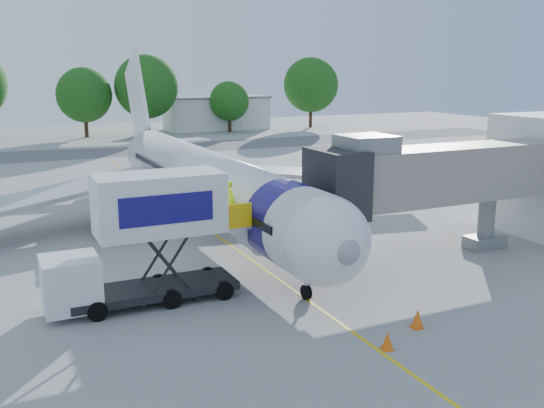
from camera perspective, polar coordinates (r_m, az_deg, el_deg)
name	(u,v)px	position (r m, az deg, el deg)	size (l,w,h in m)	color
ground	(227,243)	(34.58, -4.27, -3.66)	(160.00, 160.00, 0.00)	#9C9C99
guidance_line	(227,243)	(34.58, -4.27, -3.65)	(0.15, 70.00, 0.01)	yellow
taxiway_strip	(100,152)	(74.62, -15.93, 4.72)	(120.00, 10.00, 0.01)	#59595B
aircraft	(202,180)	(37.68, -6.59, 2.26)	(34.17, 37.73, 11.35)	white
jet_bridge	(423,177)	(31.56, 14.02, 2.51)	(13.90, 3.20, 6.60)	gray
catering_hiloader	(145,240)	(25.62, -11.88, -3.32)	(8.50, 2.44, 5.50)	black
ground_tug	(432,385)	(18.84, 14.86, -16.13)	(4.04, 3.06, 1.44)	silver
safety_cone_a	(387,341)	(22.21, 10.80, -12.54)	(0.43, 0.43, 0.68)	#F05C0C
safety_cone_b	(417,319)	(24.14, 13.53, -10.46)	(0.48, 0.48, 0.76)	#F05C0C
outbuilding_right	(216,113)	(99.22, -5.25, 8.55)	(16.40, 7.40, 5.30)	silver
tree_d	(84,95)	(90.86, -17.26, 9.77)	(7.75, 7.75, 9.88)	#382314
tree_e	(146,87)	(90.81, -11.73, 10.76)	(9.16, 9.16, 11.67)	#382314
tree_f	(229,101)	(95.02, -4.04, 9.64)	(6.13, 6.13, 7.82)	#382314
tree_g	(311,85)	(102.41, 3.69, 11.14)	(9.07, 9.07, 11.56)	#382314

